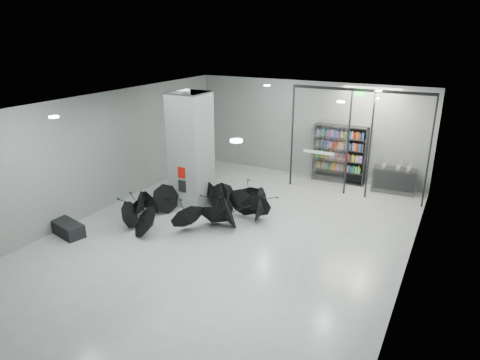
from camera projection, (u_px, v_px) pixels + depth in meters
The scene contains 10 objects.
room at pixel (224, 149), 11.86m from camera, with size 14.00×14.02×4.01m.
column at pixel (191, 150), 14.91m from camera, with size 1.20×1.20×4.00m, color slate.
fire_cabinet at pixel (181, 172), 14.61m from camera, with size 0.28×0.04×0.38m, color #A50A07.
info_panel at pixel (182, 186), 14.78m from camera, with size 0.30×0.03×0.42m, color black.
exit_sign at pixel (359, 95), 14.90m from camera, with size 0.30×0.06×0.15m, color #0CE533.
glass_partition at pixel (356, 139), 15.61m from camera, with size 5.06×0.08×4.00m.
bench at pixel (67, 228), 13.12m from camera, with size 1.27×0.54×0.41m, color black.
bookshelf at pixel (339, 154), 17.38m from camera, with size 2.13×0.43×2.35m, color black, non-canonical shape.
shop_counter at pixel (394, 180), 16.47m from camera, with size 1.59×0.63×0.95m, color black.
umbrella_cluster at pixel (202, 210), 14.16m from camera, with size 4.80×4.89×1.33m.
Camera 1 is at (5.75, -9.94, 5.96)m, focal length 32.05 mm.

